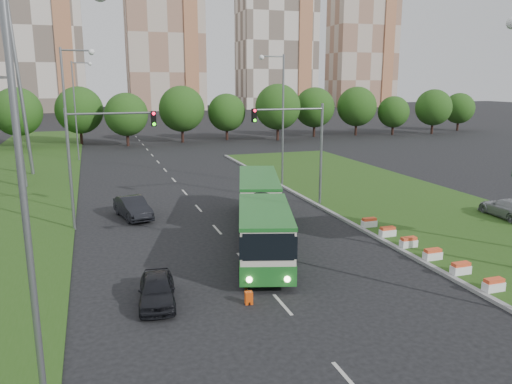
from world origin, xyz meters
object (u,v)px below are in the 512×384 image
object	(u,v)px
traffic_mast_median	(302,139)
shopping_trolley	(249,298)
car_median	(508,208)
pedestrian	(246,272)
car_left_near	(157,289)
car_left_far	(133,208)
articulated_bus	(257,212)
traffic_mast_left	(95,149)

from	to	relation	value
traffic_mast_median	shopping_trolley	bearing A→B (deg)	-120.67
car_median	pedestrian	size ratio (longest dim) A/B	2.59
car_left_near	car_left_far	size ratio (longest dim) A/B	0.84
car_left_far	car_median	distance (m)	26.80
articulated_bus	shopping_trolley	bearing A→B (deg)	-94.17
car_median	pedestrian	distance (m)	22.16
traffic_mast_left	car_left_far	world-z (taller)	traffic_mast_left
shopping_trolley	car_median	bearing A→B (deg)	24.87
traffic_mast_median	traffic_mast_left	world-z (taller)	same
car_left_far	pedestrian	distance (m)	15.26
car_left_near	traffic_mast_median	bearing A→B (deg)	54.31
articulated_bus	car_median	world-z (taller)	articulated_bus
car_left_far	shopping_trolley	xyz separation A→B (m)	(3.64, -16.21, -0.48)
traffic_mast_median	pedestrian	bearing A→B (deg)	-122.26
shopping_trolley	car_left_near	bearing A→B (deg)	166.88
pedestrian	traffic_mast_left	bearing A→B (deg)	30.71
car_left_far	car_left_near	bearing A→B (deg)	-103.60
traffic_mast_median	traffic_mast_left	bearing A→B (deg)	-176.23
pedestrian	shopping_trolley	size ratio (longest dim) A/B	3.15
articulated_bus	pedestrian	distance (m)	7.91
car_left_near	shopping_trolley	bearing A→B (deg)	-12.10
car_left_near	shopping_trolley	xyz separation A→B (m)	(3.84, -1.32, -0.38)
traffic_mast_left	car_left_near	bearing A→B (deg)	-80.76
traffic_mast_median	pedestrian	xyz separation A→B (m)	(-8.83, -13.99, -4.45)
traffic_mast_median	shopping_trolley	world-z (taller)	traffic_mast_median
car_median	traffic_mast_median	bearing A→B (deg)	-28.59
car_left_near	car_median	distance (m)	26.26
car_left_near	pedestrian	size ratio (longest dim) A/B	2.15
car_left_far	shopping_trolley	distance (m)	16.63
traffic_mast_left	car_median	distance (m)	28.90
traffic_mast_median	traffic_mast_left	xyz separation A→B (m)	(-15.16, -1.00, 0.00)
traffic_mast_median	shopping_trolley	distance (m)	18.69
articulated_bus	pedestrian	bearing A→B (deg)	-95.64
car_left_near	pedestrian	xyz separation A→B (m)	(4.19, 0.16, 0.24)
traffic_mast_median	articulated_bus	distance (m)	9.61
traffic_mast_median	traffic_mast_left	size ratio (longest dim) A/B	1.00
traffic_mast_median	articulated_bus	bearing A→B (deg)	-131.14
traffic_mast_median	car_left_near	world-z (taller)	traffic_mast_median
car_median	shopping_trolley	bearing A→B (deg)	23.03
car_left_far	shopping_trolley	bearing A→B (deg)	-90.19
traffic_mast_left	car_left_near	size ratio (longest dim) A/B	2.06
traffic_mast_left	pedestrian	xyz separation A→B (m)	(6.33, -12.99, -4.45)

